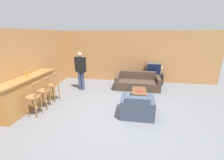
# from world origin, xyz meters

# --- Properties ---
(ground_plane) EXTENTS (24.00, 24.00, 0.00)m
(ground_plane) POSITION_xyz_m (0.00, 0.00, 0.00)
(ground_plane) COLOR slate
(wall_back) EXTENTS (9.40, 0.08, 2.60)m
(wall_back) POSITION_xyz_m (0.00, 3.72, 1.30)
(wall_back) COLOR #B27A47
(wall_back) RESTS_ON ground_plane
(wall_left) EXTENTS (0.08, 8.72, 2.60)m
(wall_left) POSITION_xyz_m (-3.28, 1.36, 1.30)
(wall_left) COLOR #B27A47
(wall_left) RESTS_ON ground_plane
(bar_counter) EXTENTS (0.55, 2.52, 1.07)m
(bar_counter) POSITION_xyz_m (-2.95, 0.15, 0.54)
(bar_counter) COLOR #A87038
(bar_counter) RESTS_ON ground_plane
(bar_chair_near) EXTENTS (0.40, 0.40, 1.09)m
(bar_chair_near) POSITION_xyz_m (-2.37, -0.40, 0.56)
(bar_chair_near) COLOR #996638
(bar_chair_near) RESTS_ON ground_plane
(bar_chair_mid) EXTENTS (0.42, 0.42, 1.09)m
(bar_chair_mid) POSITION_xyz_m (-2.37, 0.12, 0.56)
(bar_chair_mid) COLOR #996638
(bar_chair_mid) RESTS_ON ground_plane
(bar_chair_far) EXTENTS (0.44, 0.44, 1.09)m
(bar_chair_far) POSITION_xyz_m (-2.37, 0.70, 0.56)
(bar_chair_far) COLOR #996638
(bar_chair_far) RESTS_ON ground_plane
(couch_far) EXTENTS (2.00, 0.91, 0.75)m
(couch_far) POSITION_xyz_m (0.73, 2.57, 0.27)
(couch_far) COLOR #423328
(couch_far) RESTS_ON ground_plane
(armchair_near) EXTENTS (1.00, 0.87, 0.73)m
(armchair_near) POSITION_xyz_m (0.72, 0.10, 0.27)
(armchair_near) COLOR #384251
(armchair_near) RESTS_ON ground_plane
(coffee_table) EXTENTS (0.53, 0.90, 0.36)m
(coffee_table) POSITION_xyz_m (0.80, 1.36, 0.31)
(coffee_table) COLOR brown
(coffee_table) RESTS_ON ground_plane
(tv_unit) EXTENTS (0.98, 0.47, 0.55)m
(tv_unit) POSITION_xyz_m (1.50, 3.39, 0.27)
(tv_unit) COLOR black
(tv_unit) RESTS_ON ground_plane
(tv) EXTENTS (0.69, 0.45, 0.53)m
(tv) POSITION_xyz_m (1.50, 3.39, 0.81)
(tv) COLOR #4C4C4C
(tv) RESTS_ON tv_unit
(bottle) EXTENTS (0.06, 0.06, 0.25)m
(bottle) POSITION_xyz_m (-2.96, 0.19, 1.18)
(bottle) COLOR #B27A23
(bottle) RESTS_ON bar_counter
(book_on_table) EXTENTS (0.25, 0.21, 0.03)m
(book_on_table) POSITION_xyz_m (0.80, 1.25, 0.38)
(book_on_table) COLOR maroon
(book_on_table) RESTS_ON coffee_table
(table_lamp) EXTENTS (0.22, 0.22, 0.50)m
(table_lamp) POSITION_xyz_m (1.85, 3.39, 0.91)
(table_lamp) COLOR brown
(table_lamp) RESTS_ON tv_unit
(person_by_window) EXTENTS (0.57, 0.26, 1.69)m
(person_by_window) POSITION_xyz_m (-1.77, 2.02, 0.96)
(person_by_window) COLOR #384260
(person_by_window) RESTS_ON ground_plane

